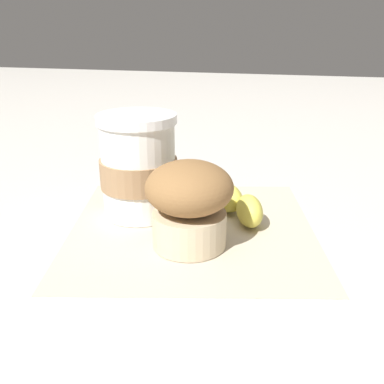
# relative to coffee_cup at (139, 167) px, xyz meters

# --- Properties ---
(ground_plane) EXTENTS (3.00, 3.00, 0.00)m
(ground_plane) POSITION_rel_coffee_cup_xyz_m (0.07, -0.03, -0.06)
(ground_plane) COLOR beige
(paper_napkin) EXTENTS (0.32, 0.32, 0.00)m
(paper_napkin) POSITION_rel_coffee_cup_xyz_m (0.07, -0.03, -0.06)
(paper_napkin) COLOR beige
(paper_napkin) RESTS_ON ground_plane
(coffee_cup) EXTENTS (0.09, 0.09, 0.12)m
(coffee_cup) POSITION_rel_coffee_cup_xyz_m (0.00, 0.00, 0.00)
(coffee_cup) COLOR white
(coffee_cup) RESTS_ON paper_napkin
(muffin) EXTENTS (0.09, 0.09, 0.09)m
(muffin) POSITION_rel_coffee_cup_xyz_m (0.08, -0.07, -0.01)
(muffin) COLOR beige
(muffin) RESTS_ON paper_napkin
(banana) EXTENTS (0.18, 0.11, 0.03)m
(banana) POSITION_rel_coffee_cup_xyz_m (0.07, 0.03, -0.04)
(banana) COLOR #D6CC4C
(banana) RESTS_ON paper_napkin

